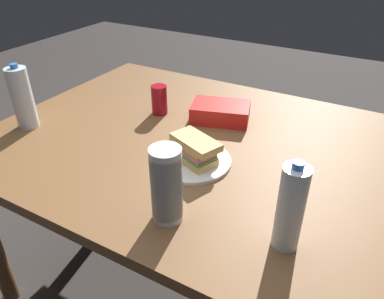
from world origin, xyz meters
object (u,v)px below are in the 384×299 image
chip_bag (220,112)px  water_bottle_tall (290,208)px  sandwich (193,149)px  paper_plate (192,161)px  soda_can_red (159,100)px  water_bottle_spare (22,98)px  plastic_cup_stack (167,185)px  dining_table (188,157)px

chip_bag → water_bottle_tall: bearing=-68.5°
sandwich → chip_bag: 0.34m
chip_bag → paper_plate: bearing=-98.3°
paper_plate → sandwich: 0.05m
soda_can_red → chip_bag: (0.25, 0.07, -0.03)m
paper_plate → water_bottle_spare: water_bottle_spare is taller
water_bottle_tall → water_bottle_spare: (-1.08, 0.12, 0.00)m
sandwich → water_bottle_spare: size_ratio=0.80×
water_bottle_spare → paper_plate: bearing=7.5°
plastic_cup_stack → chip_bag: bearing=102.2°
water_bottle_tall → plastic_cup_stack: 0.31m
sandwich → plastic_cup_stack: (0.07, -0.27, 0.06)m
sandwich → water_bottle_spare: 0.71m
dining_table → chip_bag: size_ratio=6.36×
dining_table → sandwich: sandwich is taller
water_bottle_spare → dining_table: bearing=21.4°
paper_plate → sandwich: size_ratio=1.30×
sandwich → water_bottle_tall: size_ratio=0.82×
plastic_cup_stack → water_bottle_spare: water_bottle_spare is taller
paper_plate → water_bottle_spare: (-0.69, -0.09, 0.11)m
dining_table → water_bottle_spare: size_ratio=5.74×
soda_can_red → water_bottle_spare: (-0.39, -0.35, 0.06)m
sandwich → water_bottle_spare: water_bottle_spare is taller
water_bottle_spare → chip_bag: bearing=33.4°
soda_can_red → water_bottle_tall: bearing=-34.6°
paper_plate → sandwich: sandwich is taller
chip_bag → water_bottle_tall: size_ratio=0.93×
dining_table → water_bottle_tall: 0.63m
paper_plate → plastic_cup_stack: plastic_cup_stack is taller
paper_plate → water_bottle_tall: (0.38, -0.21, 0.11)m
dining_table → paper_plate: 0.20m
dining_table → chip_bag: (0.05, 0.19, 0.12)m
paper_plate → water_bottle_tall: water_bottle_tall is taller
dining_table → chip_bag: chip_bag is taller
sandwich → water_bottle_spare: (-0.70, -0.09, 0.07)m
dining_table → plastic_cup_stack: size_ratio=6.62×
paper_plate → chip_bag: 0.34m
chip_bag → water_bottle_spare: size_ratio=0.90×
paper_plate → chip_bag: size_ratio=1.15×
dining_table → chip_bag: 0.23m
plastic_cup_stack → water_bottle_tall: bearing=11.0°
chip_bag → plastic_cup_stack: 0.62m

